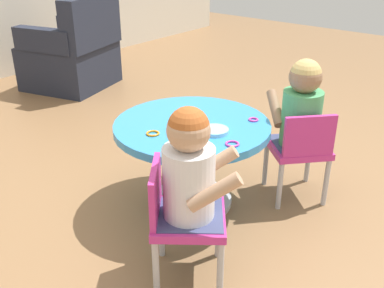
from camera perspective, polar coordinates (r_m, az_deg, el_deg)
name	(u,v)px	position (r m, az deg, el deg)	size (l,w,h in m)	color
ground_plane	(192,202)	(2.55, 0.00, -7.27)	(10.00, 10.00, 0.00)	olive
craft_table	(192,145)	(2.38, 0.00, -0.15)	(0.81, 0.81, 0.48)	silver
child_chair_left	(180,217)	(1.90, -1.46, -9.13)	(0.42, 0.42, 0.54)	#B7B7BC
seated_child_left	(190,169)	(1.77, -0.25, -3.14)	(0.42, 0.44, 0.51)	#3F4772
child_chair_right	(300,149)	(2.51, 13.44, -0.58)	(0.42, 0.42, 0.54)	#B7B7BC
seated_child_right	(302,107)	(2.46, 13.65, 4.57)	(0.43, 0.44, 0.51)	#3F4772
armchair_dark	(73,54)	(4.45, -14.72, 10.85)	(0.87, 0.88, 0.85)	#232838
rolling_pin	(180,129)	(2.20, -1.54, 1.94)	(0.13, 0.21, 0.05)	#D83F3F
craft_scissors	(182,138)	(2.15, -1.23, 0.76)	(0.08, 0.14, 0.01)	silver
playdough_blob_0	(215,131)	(2.22, 2.89, 1.69)	(0.14, 0.14, 0.02)	#8CCCF2
cookie_cutter_0	(253,120)	(2.38, 7.74, 3.07)	(0.05, 0.05, 0.01)	#D83FA5
cookie_cutter_1	(153,133)	(2.20, -4.95, 1.35)	(0.07, 0.07, 0.01)	orange
cookie_cutter_2	(232,144)	(2.10, 5.10, 0.03)	(0.07, 0.07, 0.01)	#D83FA5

